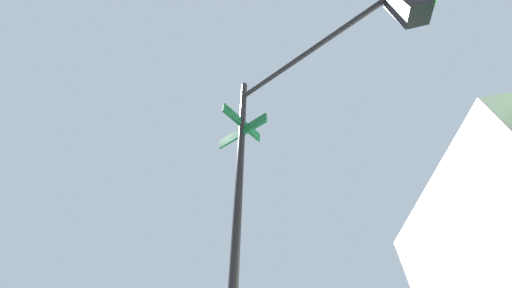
{
  "coord_description": "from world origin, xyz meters",
  "views": [
    {
      "loc": [
        -4.6,
        -6.12,
        1.01
      ],
      "look_at": [
        -7.78,
        -6.92,
        3.92
      ],
      "focal_mm": 16.72,
      "sensor_mm": 36.0,
      "label": 1
    }
  ],
  "objects": [
    {
      "name": "traffic_signal_near",
      "position": [
        -6.89,
        -5.85,
        3.86
      ],
      "size": [
        1.87,
        3.43,
        5.43
      ],
      "color": "black",
      "rests_on": "ground_plane"
    }
  ]
}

